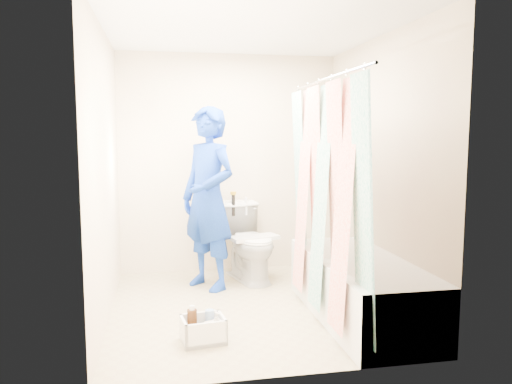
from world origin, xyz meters
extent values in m
plane|color=tan|center=(0.00, 0.00, 0.00)|extent=(2.60, 2.60, 0.00)
cube|color=white|center=(0.00, 0.00, 2.40)|extent=(2.40, 2.60, 0.02)
cube|color=beige|center=(0.00, 1.30, 1.20)|extent=(2.40, 0.02, 2.40)
cube|color=beige|center=(0.00, -1.30, 1.20)|extent=(2.40, 0.02, 2.40)
cube|color=beige|center=(-1.20, 0.00, 1.20)|extent=(0.02, 2.60, 2.40)
cube|color=beige|center=(1.20, 0.00, 1.20)|extent=(0.02, 2.60, 2.40)
cube|color=white|center=(0.85, -0.43, 0.25)|extent=(0.70, 1.75, 0.50)
cube|color=silver|center=(0.85, -0.43, 0.46)|extent=(0.58, 1.63, 0.06)
cylinder|color=silver|center=(0.52, -0.43, 1.95)|extent=(0.02, 1.90, 0.02)
cube|color=white|center=(0.52, -0.43, 1.02)|extent=(0.06, 1.75, 1.80)
imported|color=white|center=(0.15, 0.85, 0.40)|extent=(0.64, 0.88, 0.80)
cube|color=silver|center=(0.18, 0.72, 0.47)|extent=(0.53, 0.33, 0.04)
cylinder|color=black|center=(0.01, 1.03, 0.77)|extent=(0.04, 0.04, 0.24)
cylinder|color=gold|center=(0.01, 1.03, 0.90)|extent=(0.06, 0.06, 0.03)
cylinder|color=white|center=(0.15, 1.07, 0.75)|extent=(0.03, 0.03, 0.19)
imported|color=#0F1E9C|center=(-0.30, 0.66, 0.90)|extent=(0.74, 0.78, 1.80)
cube|color=white|center=(-0.47, -0.67, 0.02)|extent=(0.34, 0.29, 0.03)
cube|color=white|center=(-0.61, -0.69, 0.09)|extent=(0.05, 0.25, 0.19)
cube|color=white|center=(-0.33, -0.65, 0.09)|extent=(0.05, 0.25, 0.19)
cube|color=white|center=(-0.46, -0.78, 0.09)|extent=(0.31, 0.06, 0.19)
cube|color=white|center=(-0.49, -0.55, 0.09)|extent=(0.31, 0.06, 0.19)
cylinder|color=#3D200C|center=(-0.55, -0.64, 0.14)|extent=(0.07, 0.07, 0.21)
cylinder|color=white|center=(-0.42, -0.61, 0.12)|extent=(0.07, 0.07, 0.19)
cylinder|color=beige|center=(-0.44, -0.72, 0.10)|extent=(0.05, 0.05, 0.14)
cylinder|color=#3D200C|center=(-0.53, -0.74, 0.06)|extent=(0.06, 0.06, 0.06)
cylinder|color=gold|center=(-0.53, -0.74, 0.10)|extent=(0.06, 0.06, 0.01)
imported|color=white|center=(-0.37, -0.70, 0.13)|extent=(0.12, 0.12, 0.20)
camera|label=1|loc=(-0.76, -4.21, 1.52)|focal=35.00mm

